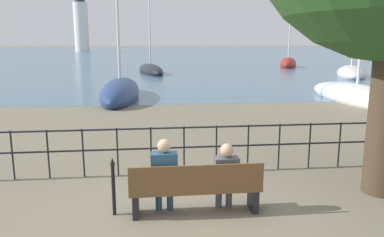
% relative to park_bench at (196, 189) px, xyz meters
% --- Properties ---
extents(ground_plane, '(1000.00, 1000.00, 0.00)m').
position_rel_park_bench_xyz_m(ground_plane, '(0.00, 0.07, -0.45)').
color(ground_plane, '#7A705B').
extents(harbor_water, '(600.00, 300.00, 0.01)m').
position_rel_park_bench_xyz_m(harbor_water, '(0.00, 161.46, -0.44)').
color(harbor_water, slate).
rests_on(harbor_water, ground_plane).
extents(park_bench, '(2.19, 0.45, 0.90)m').
position_rel_park_bench_xyz_m(park_bench, '(0.00, 0.00, 0.00)').
color(park_bench, brown).
rests_on(park_bench, ground_plane).
extents(seated_person_left, '(0.43, 0.35, 1.30)m').
position_rel_park_bench_xyz_m(seated_person_left, '(-0.52, 0.08, 0.26)').
color(seated_person_left, navy).
rests_on(seated_person_left, ground_plane).
extents(seated_person_right, '(0.40, 0.35, 1.19)m').
position_rel_park_bench_xyz_m(seated_person_right, '(0.52, 0.08, 0.21)').
color(seated_person_right, '#4C4C51').
rests_on(seated_person_right, ground_plane).
extents(promenade_railing, '(15.80, 0.04, 1.05)m').
position_rel_park_bench_xyz_m(promenade_railing, '(-0.00, 2.06, 0.25)').
color(promenade_railing, black).
rests_on(promenade_railing, ground_plane).
extents(closed_umbrella, '(0.09, 0.09, 0.99)m').
position_rel_park_bench_xyz_m(closed_umbrella, '(-1.35, 0.14, 0.11)').
color(closed_umbrella, black).
rests_on(closed_umbrella, ground_plane).
extents(sailboat_0, '(3.18, 8.04, 8.55)m').
position_rel_park_bench_xyz_m(sailboat_0, '(-0.50, 30.49, -0.15)').
color(sailboat_0, black).
rests_on(sailboat_0, ground_plane).
extents(sailboat_1, '(4.90, 7.20, 8.08)m').
position_rel_park_bench_xyz_m(sailboat_1, '(16.57, 24.64, -0.14)').
color(sailboat_1, silver).
rests_on(sailboat_1, ground_plane).
extents(sailboat_2, '(2.08, 7.42, 9.89)m').
position_rel_park_bench_xyz_m(sailboat_2, '(-2.19, 13.68, -0.11)').
color(sailboat_2, navy).
rests_on(sailboat_2, ground_plane).
extents(sailboat_3, '(2.53, 8.44, 12.64)m').
position_rel_park_bench_xyz_m(sailboat_3, '(9.49, 11.52, -0.15)').
color(sailboat_3, white).
rests_on(sailboat_3, ground_plane).
extents(sailboat_4, '(3.94, 5.71, 8.32)m').
position_rel_park_bench_xyz_m(sailboat_4, '(16.11, 38.19, -0.07)').
color(sailboat_4, maroon).
rests_on(sailboat_4, ground_plane).
extents(harbor_lighthouse, '(4.78, 4.78, 20.03)m').
position_rel_park_bench_xyz_m(harbor_lighthouse, '(-23.11, 129.02, 8.87)').
color(harbor_lighthouse, white).
rests_on(harbor_lighthouse, ground_plane).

